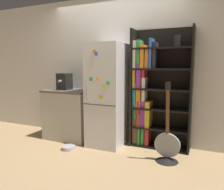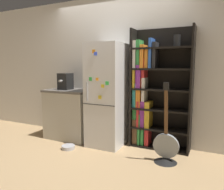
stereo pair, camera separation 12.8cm
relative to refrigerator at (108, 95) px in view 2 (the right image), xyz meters
name	(u,v)px [view 2 (the right image)]	position (x,y,z in m)	size (l,w,h in m)	color
ground_plane	(105,146)	(0.00, -0.12, -0.86)	(16.00, 16.00, 0.00)	tan
wall_back	(117,69)	(0.00, 0.36, 0.44)	(8.00, 0.05, 2.60)	silver
refrigerator	(108,95)	(0.00, 0.00, 0.00)	(0.58, 0.69, 1.73)	silver
bookshelf	(153,93)	(0.72, 0.21, 0.06)	(0.97, 0.31, 1.96)	black
kitchen_counter	(71,113)	(-0.80, 0.02, -0.40)	(0.87, 0.64, 0.92)	#BCB7A8
espresso_machine	(65,81)	(-0.88, -0.01, 0.21)	(0.21, 0.29, 0.30)	black
guitar	(166,151)	(1.07, -0.32, -0.70)	(0.36, 0.33, 1.15)	black
pet_bowl	(68,147)	(-0.48, -0.51, -0.83)	(0.22, 0.22, 0.06)	#B7B7BC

